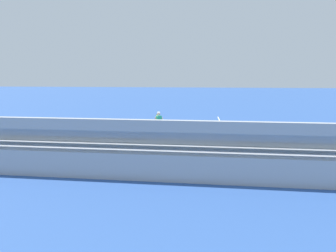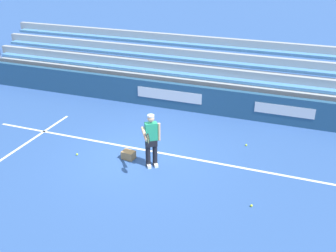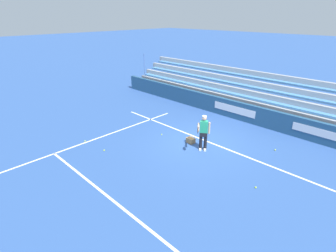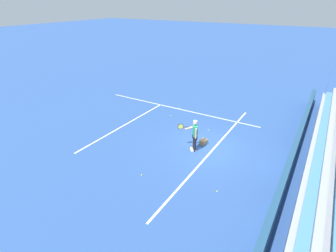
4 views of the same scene
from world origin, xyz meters
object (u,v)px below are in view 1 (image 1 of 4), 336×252
at_px(tennis_ball_near_player, 117,132).
at_px(tennis_ball_stray_back, 205,128).
at_px(ball_box_cardboard, 171,136).
at_px(tennis_player, 159,124).
at_px(tennis_ball_on_baseline, 196,137).
at_px(tennis_ball_toward_net, 225,128).
at_px(tennis_ball_midcourt, 112,144).

bearing_deg(tennis_ball_near_player, tennis_ball_stray_back, 19.98).
bearing_deg(tennis_ball_near_player, ball_box_cardboard, -15.77).
bearing_deg(tennis_player, tennis_ball_near_player, 162.86).
bearing_deg(tennis_ball_on_baseline, tennis_player, -174.57).
xyz_separation_m(tennis_ball_toward_net, tennis_ball_on_baseline, (-2.21, -3.27, 0.00)).
distance_m(tennis_player, tennis_ball_stray_back, 4.75).
distance_m(tennis_ball_toward_net, tennis_ball_stray_back, 1.53).
relative_size(ball_box_cardboard, tennis_ball_stray_back, 6.06).
bearing_deg(tennis_ball_stray_back, tennis_ball_toward_net, 5.33).
relative_size(tennis_player, tennis_ball_stray_back, 25.98).
bearing_deg(tennis_ball_toward_net, tennis_ball_near_player, -162.67).
distance_m(ball_box_cardboard, tennis_ball_near_player, 4.30).
height_order(ball_box_cardboard, tennis_ball_near_player, ball_box_cardboard).
distance_m(ball_box_cardboard, tennis_ball_midcourt, 4.03).
relative_size(tennis_ball_stray_back, tennis_ball_on_baseline, 1.00).
bearing_deg(tennis_ball_toward_net, tennis_ball_midcourt, -141.17).
xyz_separation_m(tennis_player, tennis_ball_toward_net, (4.76, 3.51, -0.86)).
bearing_deg(ball_box_cardboard, tennis_ball_midcourt, -147.22).
height_order(tennis_ball_toward_net, tennis_ball_midcourt, same).
distance_m(ball_box_cardboard, tennis_ball_stray_back, 4.25).
relative_size(tennis_player, ball_box_cardboard, 4.29).
bearing_deg(tennis_ball_toward_net, tennis_ball_on_baseline, -124.11).
bearing_deg(ball_box_cardboard, tennis_ball_on_baseline, 13.55).
xyz_separation_m(tennis_ball_toward_net, tennis_ball_midcourt, (-7.27, -5.85, 0.00)).
distance_m(tennis_player, tennis_ball_on_baseline, 2.70).
height_order(tennis_player, tennis_ball_midcourt, tennis_player).
xyz_separation_m(ball_box_cardboard, tennis_ball_midcourt, (-3.39, -2.18, -0.10)).
distance_m(tennis_ball_toward_net, tennis_ball_on_baseline, 3.95).
relative_size(tennis_player, tennis_ball_midcourt, 25.98).
bearing_deg(tennis_ball_near_player, tennis_ball_on_baseline, -7.51).
bearing_deg(tennis_ball_on_baseline, tennis_ball_near_player, 172.49).
relative_size(tennis_ball_midcourt, tennis_ball_stray_back, 1.00).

